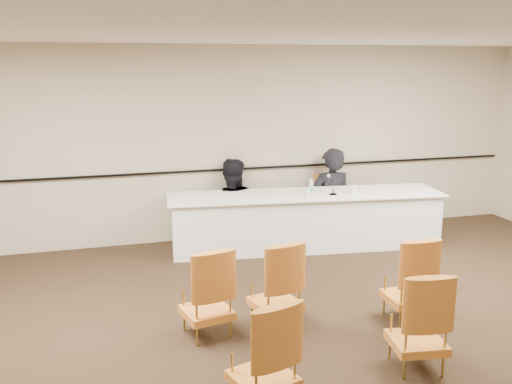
# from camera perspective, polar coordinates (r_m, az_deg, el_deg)

# --- Properties ---
(floor) EXTENTS (10.00, 10.00, 0.00)m
(floor) POSITION_cam_1_polar(r_m,az_deg,el_deg) (5.69, 7.12, -15.94)
(floor) COLOR black
(floor) RESTS_ON ground
(ceiling) EXTENTS (10.00, 10.00, 0.00)m
(ceiling) POSITION_cam_1_polar(r_m,az_deg,el_deg) (5.00, 8.11, 15.84)
(ceiling) COLOR white
(ceiling) RESTS_ON ground
(wall_back) EXTENTS (10.00, 0.04, 3.00)m
(wall_back) POSITION_cam_1_polar(r_m,az_deg,el_deg) (8.88, -2.82, 4.86)
(wall_back) COLOR beige
(wall_back) RESTS_ON ground
(wall_rail) EXTENTS (9.80, 0.04, 0.03)m
(wall_rail) POSITION_cam_1_polar(r_m,az_deg,el_deg) (8.91, -2.73, 2.28)
(wall_rail) COLOR black
(wall_rail) RESTS_ON wall_back
(panel_table) EXTENTS (4.18, 1.42, 0.82)m
(panel_table) POSITION_cam_1_polar(r_m,az_deg,el_deg) (8.61, 4.98, -2.84)
(panel_table) COLOR white
(panel_table) RESTS_ON ground
(panelist_main) EXTENTS (0.72, 0.48, 1.94)m
(panelist_main) POSITION_cam_1_polar(r_m,az_deg,el_deg) (9.30, 7.43, -1.55)
(panelist_main) COLOR black
(panelist_main) RESTS_ON ground
(panelist_main_chair) EXTENTS (0.56, 0.56, 0.95)m
(panelist_main_chair) POSITION_cam_1_polar(r_m,az_deg,el_deg) (9.29, 7.43, -1.32)
(panelist_main_chair) COLOR #CB6824
(panelist_main_chair) RESTS_ON ground
(panelist_second) EXTENTS (0.98, 0.84, 1.75)m
(panelist_second) POSITION_cam_1_polar(r_m,az_deg,el_deg) (8.99, -2.52, -2.16)
(panelist_second) COLOR black
(panelist_second) RESTS_ON ground
(panelist_second_chair) EXTENTS (0.56, 0.56, 0.95)m
(panelist_second_chair) POSITION_cam_1_polar(r_m,az_deg,el_deg) (8.97, -2.52, -1.74)
(panelist_second_chair) COLOR #CB6824
(panelist_second_chair) RESTS_ON ground
(papers) EXTENTS (0.34, 0.29, 0.00)m
(papers) POSITION_cam_1_polar(r_m,az_deg,el_deg) (8.65, 8.22, -0.04)
(papers) COLOR white
(papers) RESTS_ON panel_table
(microphone) EXTENTS (0.11, 0.21, 0.29)m
(microphone) POSITION_cam_1_polar(r_m,az_deg,el_deg) (8.45, 7.73, 0.68)
(microphone) COLOR black
(microphone) RESTS_ON panel_table
(water_bottle) EXTENTS (0.08, 0.08, 0.23)m
(water_bottle) POSITION_cam_1_polar(r_m,az_deg,el_deg) (8.50, 5.53, 0.60)
(water_bottle) COLOR teal
(water_bottle) RESTS_ON panel_table
(drinking_glass) EXTENTS (0.09, 0.09, 0.10)m
(drinking_glass) POSITION_cam_1_polar(r_m,az_deg,el_deg) (8.41, 5.24, 0.01)
(drinking_glass) COLOR white
(drinking_glass) RESTS_ON panel_table
(coffee_cup) EXTENTS (0.09, 0.09, 0.14)m
(coffee_cup) POSITION_cam_1_polar(r_m,az_deg,el_deg) (8.53, 9.72, 0.20)
(coffee_cup) COLOR white
(coffee_cup) RESTS_ON panel_table
(aud_chair_front_left) EXTENTS (0.59, 0.59, 0.95)m
(aud_chair_front_left) POSITION_cam_1_polar(r_m,az_deg,el_deg) (5.85, -4.99, -9.86)
(aud_chair_front_left) COLOR #CB6824
(aud_chair_front_left) RESTS_ON ground
(aud_chair_front_mid) EXTENTS (0.59, 0.59, 0.95)m
(aud_chair_front_mid) POSITION_cam_1_polar(r_m,az_deg,el_deg) (6.03, 1.94, -9.12)
(aud_chair_front_mid) COLOR #CB6824
(aud_chair_front_mid) RESTS_ON ground
(aud_chair_front_right) EXTENTS (0.51, 0.51, 0.95)m
(aud_chair_front_right) POSITION_cam_1_polar(r_m,az_deg,el_deg) (6.38, 15.03, -8.31)
(aud_chair_front_right) COLOR #CB6824
(aud_chair_front_right) RESTS_ON ground
(aud_chair_back_left) EXTENTS (0.62, 0.62, 0.95)m
(aud_chair_back_left) POSITION_cam_1_polar(r_m,az_deg,el_deg) (4.70, 0.70, -15.81)
(aud_chair_back_left) COLOR #CB6824
(aud_chair_back_left) RESTS_ON ground
(aud_chair_back_right) EXTENTS (0.57, 0.57, 0.95)m
(aud_chair_back_right) POSITION_cam_1_polar(r_m,az_deg,el_deg) (5.44, 15.90, -12.15)
(aud_chair_back_right) COLOR #CB6824
(aud_chair_back_right) RESTS_ON ground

